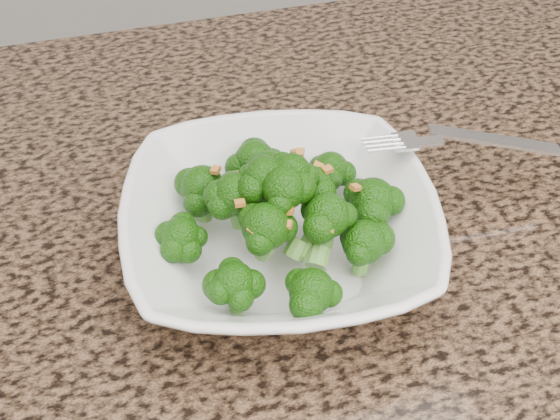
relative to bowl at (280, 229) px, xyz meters
name	(u,v)px	position (x,y,z in m)	size (l,w,h in m)	color
granite_counter	(340,368)	(0.01, -0.11, -0.04)	(1.64, 1.04, 0.03)	brown
bowl	(280,229)	(0.00, 0.00, 0.00)	(0.24, 0.24, 0.06)	white
broccoli_pile	(280,167)	(0.00, 0.00, 0.06)	(0.22, 0.22, 0.07)	#1B580A
garlic_topping	(280,127)	(0.00, 0.00, 0.10)	(0.13, 0.13, 0.01)	orange
fork	(433,141)	(0.14, 0.03, 0.04)	(0.20, 0.03, 0.01)	silver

